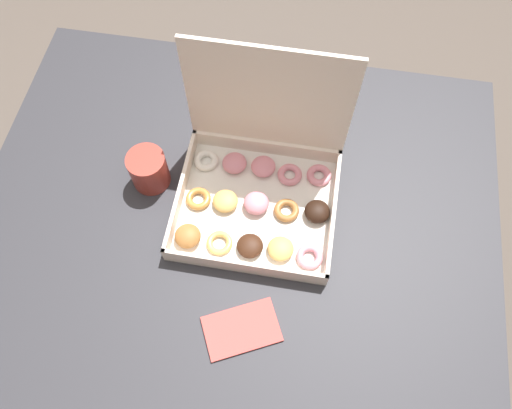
{
  "coord_description": "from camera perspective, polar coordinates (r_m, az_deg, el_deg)",
  "views": [
    {
      "loc": [
        0.12,
        -0.39,
        1.75
      ],
      "look_at": [
        0.04,
        0.07,
        0.8
      ],
      "focal_mm": 35.0,
      "sensor_mm": 36.0,
      "label": 1
    }
  ],
  "objects": [
    {
      "name": "coffee_mug",
      "position": [
        1.09,
        -12.18,
        3.96
      ],
      "size": [
        0.08,
        0.08,
        0.09
      ],
      "color": "#A3382D",
      "rests_on": "dining_table"
    },
    {
      "name": "ground_plane",
      "position": [
        1.79,
        -1.72,
        -13.11
      ],
      "size": [
        8.0,
        8.0,
        0.0
      ],
      "primitive_type": "plane",
      "color": "#564C44"
    },
    {
      "name": "paper_napkin",
      "position": [
        0.99,
        -1.66,
        -14.04
      ],
      "size": [
        0.17,
        0.14,
        0.01
      ],
      "color": "#CC4C47",
      "rests_on": "dining_table"
    },
    {
      "name": "donut_box",
      "position": [
        1.04,
        0.33,
        2.99
      ],
      "size": [
        0.33,
        0.3,
        0.33
      ],
      "color": "silver",
      "rests_on": "dining_table"
    },
    {
      "name": "dining_table",
      "position": [
        1.14,
        -2.64,
        -5.36
      ],
      "size": [
        1.12,
        1.01,
        0.78
      ],
      "color": "#2D2D33",
      "rests_on": "ground_plane"
    }
  ]
}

